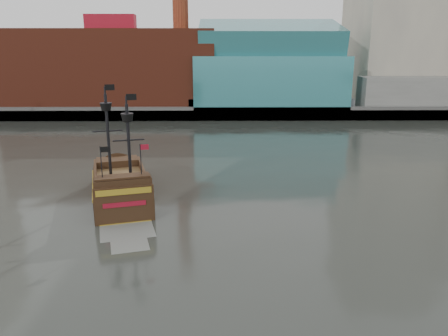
{
  "coord_description": "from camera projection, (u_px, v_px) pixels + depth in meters",
  "views": [
    {
      "loc": [
        -0.25,
        -20.92,
        13.68
      ],
      "look_at": [
        0.19,
        13.88,
        4.0
      ],
      "focal_mm": 35.0,
      "sensor_mm": 36.0,
      "label": 1
    }
  ],
  "objects": [
    {
      "name": "seawall",
      "position": [
        220.0,
        114.0,
        83.69
      ],
      "size": [
        220.0,
        1.0,
        2.6
      ],
      "primitive_type": "cube",
      "color": "#4C4C49",
      "rests_on": "ground"
    },
    {
      "name": "pirate_ship",
      "position": [
        121.0,
        190.0,
        40.07
      ],
      "size": [
        8.24,
        15.62,
        11.21
      ],
      "rotation": [
        0.0,
        0.0,
        0.27
      ],
      "color": "black",
      "rests_on": "ground"
    },
    {
      "name": "promenade_far",
      "position": [
        219.0,
        98.0,
        112.19
      ],
      "size": [
        220.0,
        60.0,
        2.0
      ],
      "primitive_type": "cube",
      "color": "slate",
      "rests_on": "ground"
    },
    {
      "name": "ground",
      "position": [
        224.0,
        306.0,
        23.83
      ],
      "size": [
        400.0,
        400.0,
        0.0
      ],
      "primitive_type": "plane",
      "color": "#292C26",
      "rests_on": "ground"
    }
  ]
}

